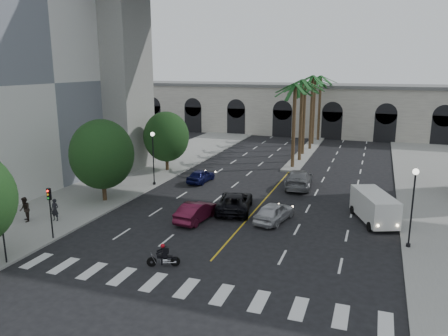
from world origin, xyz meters
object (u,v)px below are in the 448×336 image
Objects in this scene: traffic_signal_near at (2,225)px; motorcycle_rider at (164,256)px; traffic_signal_far at (50,205)px; pedestrian_b at (25,210)px; car_e at (201,176)px; lamp_post_left_far at (153,154)px; lamp_post_right at (413,201)px; car_c at (235,202)px; pedestrian_a at (55,210)px; car_d at (299,179)px; car_b at (196,211)px; cargo_van at (374,206)px; car_a at (274,212)px.

traffic_signal_near reaches higher than motorcycle_rider.
traffic_signal_far reaches higher than pedestrian_b.
car_e is at bearing 84.09° from motorcycle_rider.
traffic_signal_far is (0.10, -14.50, -0.71)m from lamp_post_left_far.
lamp_post_right is 13.61m from car_c.
traffic_signal_far is 2.16× the size of pedestrian_a.
lamp_post_right is at bearing 24.82° from traffic_signal_near.
traffic_signal_far is 1.95× the size of pedestrian_b.
motorcycle_rider is at bearing -59.70° from lamp_post_left_far.
car_e is 17.26m from pedestrian_b.
lamp_post_left_far reaches higher than pedestrian_b.
pedestrian_b is at bearing 145.32° from motorcycle_rider.
lamp_post_right is 0.90× the size of car_d.
car_d reaches higher than car_b.
pedestrian_a is (-15.60, -15.85, 0.13)m from car_d.
car_c is (0.78, 10.96, 0.13)m from motorcycle_rider.
traffic_signal_near is 0.61× the size of car_d.
lamp_post_left_far is at bearing 90.40° from traffic_signal_far.
lamp_post_right is at bearing 154.23° from car_c.
lamp_post_right reaches higher than motorcycle_rider.
motorcycle_rider is at bearing -6.60° from traffic_signal_far.
car_b is at bearing 77.32° from motorcycle_rider.
lamp_post_right is at bearing 155.04° from car_e.
pedestrian_b is at bearing 28.25° from car_b.
car_b is at bearing 16.33° from pedestrian_a.
car_e is 2.34× the size of pedestrian_a.
pedestrian_b is at bearing -170.33° from lamp_post_right.
car_c reaches higher than car_e.
car_d is (13.53, 4.19, -2.36)m from lamp_post_left_far.
cargo_van is 3.33× the size of pedestrian_a.
lamp_post_left_far is 1.00× the size of lamp_post_right.
car_c is (9.76, 9.92, -1.74)m from traffic_signal_far.
traffic_signal_near is 9.64m from motorcycle_rider.
traffic_signal_near is at bearing -155.18° from lamp_post_right.
cargo_van reaches higher than car_e.
traffic_signal_far is 17.78m from car_e.
motorcycle_rider is 7.91m from car_b.
car_d is (5.73, 11.92, 0.13)m from car_b.
traffic_signal_far reaches higher than car_d.
car_a is 7.53m from cargo_van.
lamp_post_left_far is 14.87m from car_a.
lamp_post_left_far is 1.20× the size of car_b.
car_e is at bearing -63.19° from car_b.
traffic_signal_far is at bearing 17.94° from pedestrian_b.
car_a is at bearing 148.70° from car_c.
traffic_signal_far reaches higher than cargo_van.
car_d is at bearing 86.49° from pedestrian_b.
car_e is (3.71, 17.29, -1.84)m from traffic_signal_far.
car_c is at bearing -8.68° from car_a.
pedestrian_a reaches higher than car_b.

